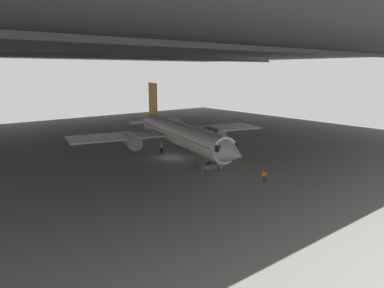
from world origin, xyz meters
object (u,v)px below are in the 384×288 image
Objects in this scene: airplane_main at (179,133)px; crew_worker_near_nose at (264,175)px; boarding_stairs at (212,163)px; traffic_cone_orange at (248,173)px; crew_worker_by_stairs at (218,164)px.

airplane_main is 18.31m from crew_worker_near_nose.
boarding_stairs is at bearing -98.72° from airplane_main.
crew_worker_near_nose is at bearing -100.36° from traffic_cone_orange.
airplane_main is 9.99m from boarding_stairs.
airplane_main is at bearing 81.28° from boarding_stairs.
boarding_stairs is 5.68m from traffic_cone_orange.
traffic_cone_orange is (1.28, -5.51, -0.43)m from boarding_stairs.
traffic_cone_orange is (1.53, -4.01, -0.71)m from crew_worker_by_stairs.
boarding_stairs reaches higher than crew_worker_by_stairs.
airplane_main is 57.38× the size of traffic_cone_orange.
crew_worker_near_nose is (-0.74, -18.13, -2.47)m from airplane_main.
airplane_main is 11.41m from crew_worker_by_stairs.
airplane_main reaches higher than crew_worker_by_stairs.
airplane_main reaches higher than traffic_cone_orange.
crew_worker_near_nose is (0.72, -8.60, 0.16)m from boarding_stairs.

